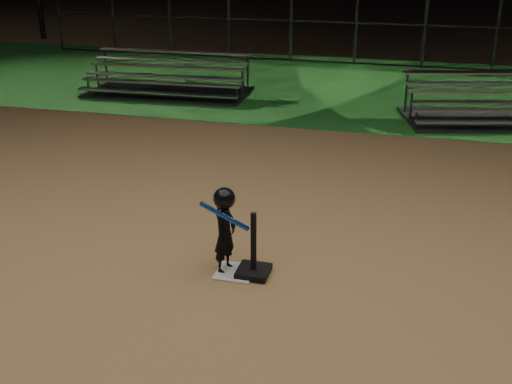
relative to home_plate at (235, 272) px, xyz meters
name	(u,v)px	position (x,y,z in m)	size (l,w,h in m)	color
ground	(235,273)	(0.00, 0.00, -0.01)	(80.00, 80.00, 0.00)	#9D7347
grass_strip	(341,86)	(0.00, 10.00, -0.01)	(60.00, 8.00, 0.01)	#1D5B1F
home_plate	(235,272)	(0.00, 0.00, 0.00)	(0.45, 0.45, 0.02)	beige
batting_tee	(254,262)	(0.22, 0.02, 0.16)	(0.38, 0.38, 0.79)	black
child_batter	(225,228)	(-0.13, 0.03, 0.56)	(0.54, 0.50, 1.08)	black
bleacher_left	(168,86)	(-4.13, 8.10, 0.19)	(4.07, 2.09, 0.98)	#A5A5AA
bleacher_right	(497,113)	(3.65, 7.58, 0.18)	(4.22, 2.78, 0.95)	#B4B4B9
backstop_fence	(356,23)	(0.00, 13.00, 1.24)	(20.08, 0.08, 2.50)	#38383D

